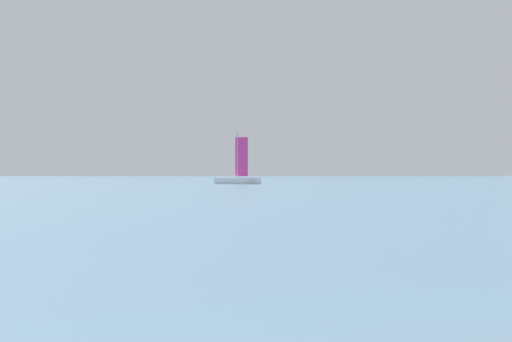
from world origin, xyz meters
The scene contains 2 objects.
distant_headland centered at (45.84, 1285.81, 23.33)m, with size 900.32×299.32×46.65m, color #4C564C.
small_sailboat centered at (31.75, 188.80, 0.86)m, with size 7.75×6.70×9.20m.
Camera 1 is at (-5.91, -7.83, 1.81)m, focal length 80.94 mm.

